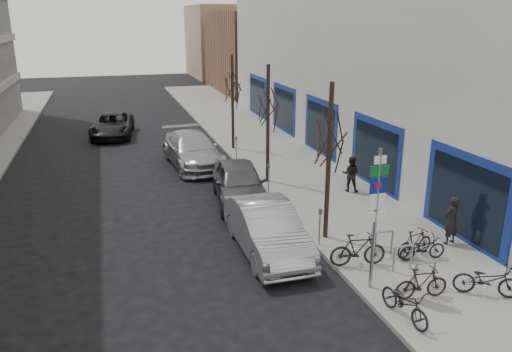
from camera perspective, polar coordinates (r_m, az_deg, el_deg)
ground at (r=13.98m, az=3.94°, el=-14.49°), size 120.00×120.00×0.00m
sidewalk_east at (r=23.96m, az=5.65°, el=-0.33°), size 5.00×70.00×0.15m
commercial_building at (r=34.50m, az=21.94°, el=12.36°), size 20.00×32.00×10.00m
brick_building_far at (r=54.00m, az=2.02°, el=13.96°), size 12.00×14.00×8.00m
tan_building_far at (r=68.46m, az=-1.73°, el=15.15°), size 13.00×12.00×9.00m
highway_sign_pole at (r=13.82m, az=13.56°, el=-3.94°), size 0.55×0.10×4.20m
bike_rack at (r=15.71m, az=16.45°, el=-8.66°), size 0.66×2.26×0.83m
tree_near at (r=16.43m, az=8.48°, el=5.78°), size 1.80×1.80×5.50m
tree_mid at (r=22.39m, az=1.39°, el=9.09°), size 1.80×1.80×5.50m
tree_far at (r=28.58m, az=-2.73°, el=10.93°), size 1.80×1.80×5.50m
meter_front at (r=16.76m, az=7.31°, el=-5.37°), size 0.10×0.08×1.27m
meter_mid at (r=21.58m, az=1.43°, el=0.06°), size 0.10×0.08×1.27m
meter_back at (r=26.66m, az=-2.25°, el=3.48°), size 0.10×0.08×1.27m
bike_near_left at (r=13.40m, az=16.68°, el=-13.43°), size 0.75×1.78×1.05m
bike_near_right at (r=14.43m, az=18.41°, el=-11.52°), size 1.56×0.59×0.93m
bike_mid_curb at (r=16.59m, az=18.50°, el=-7.58°), size 1.56×0.59×0.93m
bike_mid_inner at (r=15.67m, az=11.57°, el=-8.23°), size 1.83×0.81×1.07m
bike_far_curb at (r=15.20m, az=24.94°, el=-10.47°), size 1.78×1.36×1.07m
bike_far_inner at (r=16.76m, az=17.70°, el=-7.26°), size 1.57×0.80×0.92m
parked_car_front at (r=16.42m, az=1.23°, el=-6.05°), size 1.76×5.04×1.66m
parked_car_mid at (r=20.80m, az=-1.91°, el=-0.80°), size 2.62×5.23×1.71m
parked_car_back at (r=26.26m, az=-7.26°, el=2.98°), size 2.83×6.04×1.71m
lane_car at (r=34.03m, az=-16.09°, el=5.61°), size 3.13×5.64×1.49m
pedestrian_near at (r=17.89m, az=21.44°, el=-4.73°), size 0.70×0.55×1.68m
pedestrian_far at (r=22.12m, az=10.77°, el=0.26°), size 0.70×0.65×1.58m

